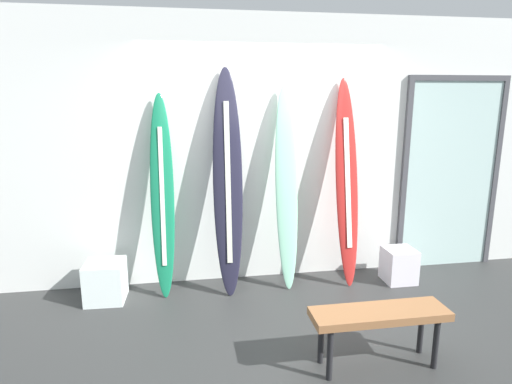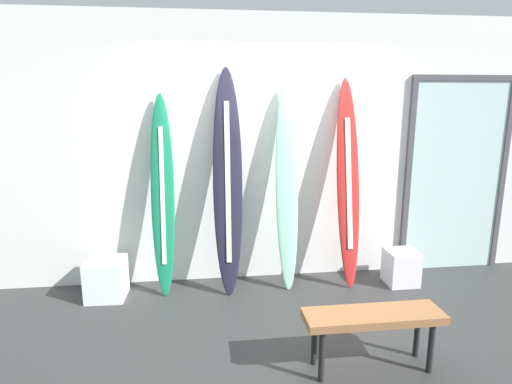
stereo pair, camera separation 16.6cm
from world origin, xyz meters
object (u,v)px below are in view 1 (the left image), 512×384
Objects in this scene: surfboard_charcoal at (228,183)px; display_block_left at (399,265)px; glass_door at (451,171)px; display_block_center at (105,281)px; surfboard_emerald at (162,199)px; surfboard_crimson at (347,183)px; surfboard_seafoam at (286,191)px; bench at (379,318)px.

surfboard_charcoal is 6.17× the size of display_block_left.
display_block_center is at bearing -175.38° from glass_door.
display_block_left is 0.17× the size of glass_door.
surfboard_emerald is 1.91m from surfboard_crimson.
display_block_center reaches higher than display_block_left.
display_block_center is 0.18× the size of glass_door.
display_block_center is (-2.49, -0.09, -0.89)m from surfboard_crimson.
surfboard_seafoam is (0.61, 0.02, -0.11)m from surfboard_charcoal.
surfboard_crimson is at bearing -170.52° from glass_door.
surfboard_charcoal is 1.03× the size of glass_door.
glass_door is (2.59, 0.23, -0.00)m from surfboard_charcoal.
surfboard_emerald is at bearing 177.71° from surfboard_charcoal.
surfboard_charcoal is 2.07m from display_block_left.
surfboard_emerald is at bearing 179.54° from surfboard_crimson.
surfboard_charcoal is at bearing 122.11° from bench.
surfboard_crimson is at bearing 78.78° from bench.
surfboard_charcoal is 0.62m from surfboard_seafoam.
surfboard_emerald is 0.97× the size of surfboard_seafoam.
surfboard_seafoam is 2.04× the size of bench.
surfboard_emerald is at bearing 136.04° from bench.
display_block_left is 1.65m from bench.
surfboard_seafoam is 5.30× the size of display_block_center.
surfboard_charcoal is at bearing -177.78° from surfboard_seafoam.
surfboard_charcoal reaches higher than surfboard_seafoam.
bench reaches higher than display_block_left.
surfboard_seafoam is at bearing 172.61° from display_block_left.
surfboard_emerald is 1.26m from surfboard_seafoam.
surfboard_emerald is at bearing 176.28° from display_block_left.
display_block_center is (-0.58, -0.10, -0.79)m from surfboard_emerald.
display_block_center is 3.95m from glass_door.
display_block_center is (-1.23, -0.08, -0.94)m from surfboard_charcoal.
glass_door is (3.82, 0.31, 0.94)m from display_block_center.
glass_door is at bearing 5.15° from surfboard_charcoal.
surfboard_charcoal reaches higher than glass_door.
surfboard_crimson reaches higher than surfboard_emerald.
surfboard_seafoam is at bearing -0.10° from surfboard_emerald.
display_block_center is at bearing -176.50° from surfboard_charcoal.
surfboard_emerald is at bearing -176.33° from glass_door.
display_block_left is at bearing 57.33° from bench.
bench is at bearing -77.46° from surfboard_seafoam.
surfboard_emerald is 0.99m from display_block_center.
surfboard_crimson is at bearing 0.48° from surfboard_charcoal.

